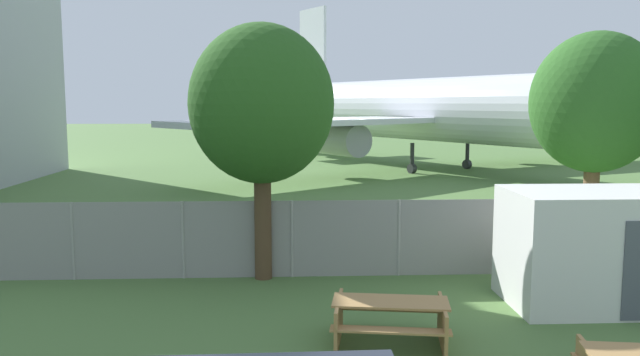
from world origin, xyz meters
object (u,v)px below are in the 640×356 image
portable_cabin (591,248)px  tree_far_right (262,105)px  picnic_bench_near_cabin (390,316)px  airplane (457,111)px  tree_left_of_cabin (595,103)px

portable_cabin → tree_far_right: bearing=161.7°
picnic_bench_near_cabin → tree_far_right: tree_far_right is taller
portable_cabin → picnic_bench_near_cabin: size_ratio=1.53×
tree_far_right → airplane: bearing=64.5°
tree_left_of_cabin → tree_far_right: 9.76m
airplane → picnic_bench_near_cabin: size_ratio=17.69×
picnic_bench_near_cabin → airplane: bearing=72.8°
tree_left_of_cabin → tree_far_right: tree_left_of_cabin is taller
portable_cabin → tree_far_right: (-6.75, 2.22, 2.89)m
portable_cabin → picnic_bench_near_cabin: 4.85m
picnic_bench_near_cabin → tree_far_right: (-2.34, 4.13, 3.58)m
picnic_bench_near_cabin → tree_far_right: 5.95m
airplane → tree_far_right: size_ratio=6.46×
picnic_bench_near_cabin → tree_far_right: size_ratio=0.36×
airplane → tree_far_right: (-10.36, -21.78, 0.42)m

